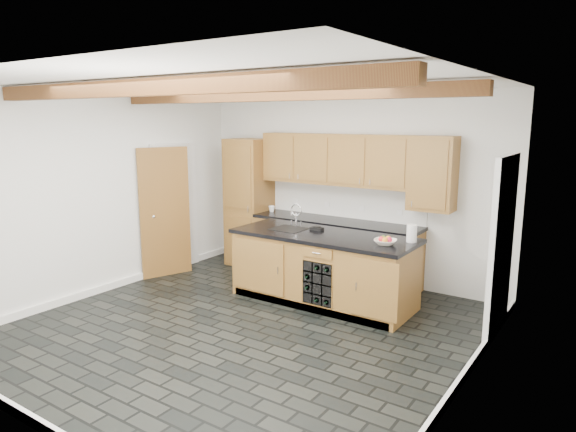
# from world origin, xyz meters

# --- Properties ---
(ground) EXTENTS (5.00, 5.00, 0.00)m
(ground) POSITION_xyz_m (0.00, 0.00, 0.00)
(ground) COLOR black
(ground) RESTS_ON ground
(room_shell) EXTENTS (5.01, 5.00, 5.00)m
(room_shell) POSITION_xyz_m (-0.09, 0.53, 1.53)
(room_shell) COLOR white
(room_shell) RESTS_ON ground
(back_cabinetry) EXTENTS (3.65, 0.62, 2.20)m
(back_cabinetry) POSITION_xyz_m (-0.38, 2.24, 0.98)
(back_cabinetry) COLOR olive
(back_cabinetry) RESTS_ON ground
(island) EXTENTS (2.48, 0.96, 0.93)m
(island) POSITION_xyz_m (0.31, 1.28, 0.46)
(island) COLOR olive
(island) RESTS_ON ground
(faucet) EXTENTS (0.45, 0.40, 0.34)m
(faucet) POSITION_xyz_m (-0.25, 1.33, 0.96)
(faucet) COLOR black
(faucet) RESTS_ON island
(kitchen_scale) EXTENTS (0.17, 0.12, 0.05)m
(kitchen_scale) POSITION_xyz_m (0.11, 1.45, 0.96)
(kitchen_scale) COLOR black
(kitchen_scale) RESTS_ON island
(fruit_bowl) EXTENTS (0.32, 0.32, 0.07)m
(fruit_bowl) POSITION_xyz_m (1.21, 1.21, 0.96)
(fruit_bowl) COLOR silver
(fruit_bowl) RESTS_ON island
(fruit_cluster) EXTENTS (0.16, 0.17, 0.07)m
(fruit_cluster) POSITION_xyz_m (1.21, 1.21, 1.00)
(fruit_cluster) COLOR red
(fruit_cluster) RESTS_ON fruit_bowl
(paper_towel) EXTENTS (0.12, 0.12, 0.22)m
(paper_towel) POSITION_xyz_m (1.42, 1.52, 1.04)
(paper_towel) COLOR white
(paper_towel) RESTS_ON island
(mug) EXTENTS (0.13, 0.13, 0.10)m
(mug) POSITION_xyz_m (-1.22, 2.23, 0.98)
(mug) COLOR white
(mug) RESTS_ON back_cabinetry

